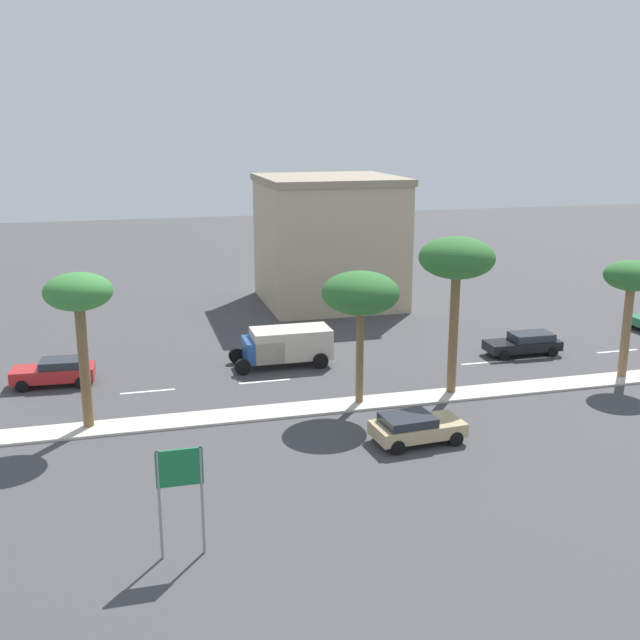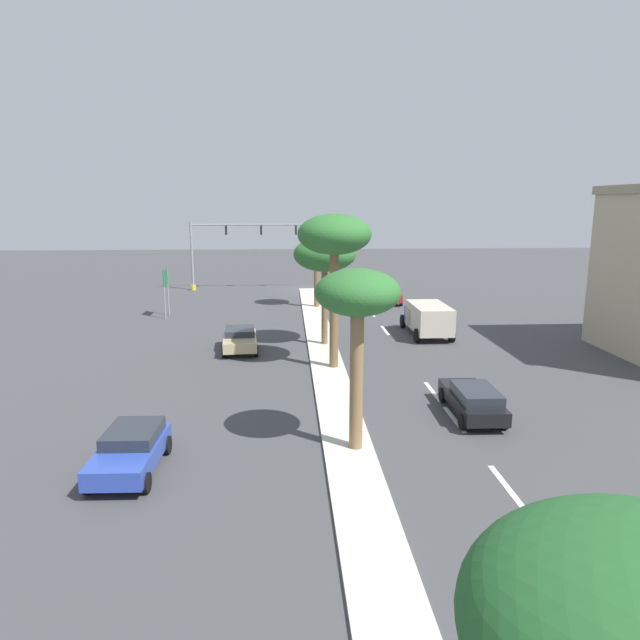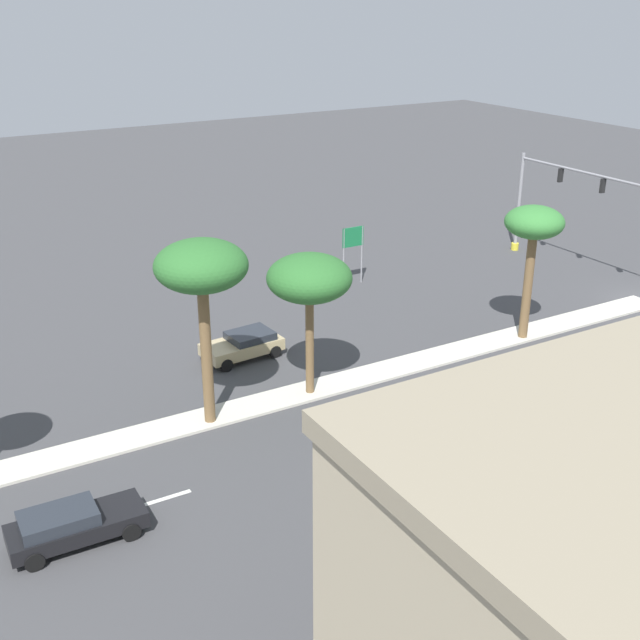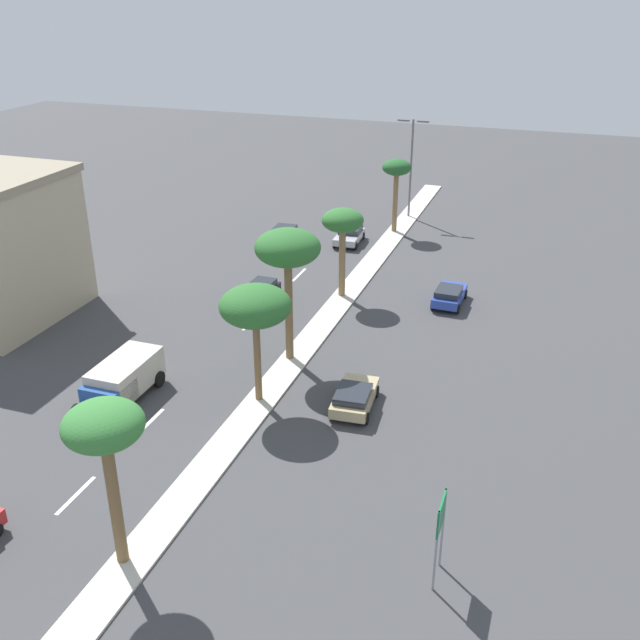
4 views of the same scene
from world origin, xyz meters
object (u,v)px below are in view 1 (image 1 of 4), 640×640
Objects in this scene: sedan_tan_leading at (415,427)px; palm_tree_center at (79,298)px; commercial_building at (329,240)px; box_truck at (284,345)px; palm_tree_near at (361,294)px; palm_tree_inboard at (457,261)px; sedan_red_far at (55,371)px; palm_tree_leading at (632,280)px; sedan_black_outboard at (525,343)px; directional_road_sign at (180,480)px.

palm_tree_center is at bearing -111.07° from sedan_tan_leading.
box_truck is at bearing -24.68° from commercial_building.
palm_tree_inboard reaches higher than palm_tree_near.
sedan_tan_leading is at bearing 52.79° from sedan_red_far.
palm_tree_center reaches higher than box_truck.
box_truck is at bearing -111.69° from palm_tree_leading.
palm_tree_leading is at bearing 26.31° from commercial_building.
commercial_building is 1.61× the size of palm_tree_leading.
box_truck is (-6.89, -7.34, -5.74)m from palm_tree_inboard.
sedan_tan_leading is (11.94, 15.73, -0.05)m from sedan_red_far.
palm_tree_inboard is 10.80m from sedan_black_outboard.
directional_road_sign is at bearing -22.92° from commercial_building.
palm_tree_center is at bearing -78.43° from sedan_black_outboard.
palm_tree_near is at bearing -66.27° from sedan_black_outboard.
palm_tree_near is at bearing 65.31° from sedan_red_far.
palm_tree_leading is at bearing 89.67° from palm_tree_inboard.
palm_tree_near is (-11.65, 9.68, 2.92)m from directional_road_sign.
palm_tree_leading is 31.06m from sedan_red_far.
sedan_tan_leading is at bearing 121.53° from directional_road_sign.
palm_tree_near is at bearing 18.16° from box_truck.
palm_tree_near is at bearing -89.61° from palm_tree_leading.
sedan_tan_leading is (5.30, -4.09, -6.24)m from palm_tree_inboard.
commercial_building is at bearing 168.45° from palm_tree_near.
sedan_tan_leading is 0.90× the size of sedan_black_outboard.
palm_tree_near is 1.45× the size of sedan_black_outboard.
sedan_red_far is 1.06× the size of sedan_tan_leading.
palm_tree_inboard reaches higher than directional_road_sign.
palm_tree_leading is at bearing 77.40° from sedan_red_far.
commercial_building is at bearing 127.88° from sedan_red_far.
palm_tree_inboard is 1.26× the size of palm_tree_leading.
sedan_tan_leading is at bearing -46.97° from sedan_black_outboard.
sedan_red_far reaches higher than sedan_tan_leading.
sedan_red_far is at bearing -102.60° from palm_tree_leading.
directional_road_sign is 20.16m from box_truck.
sedan_black_outboard is at bearing 86.91° from sedan_red_far.
sedan_tan_leading is at bearing 14.90° from box_truck.
commercial_building is 2.38× the size of sedan_red_far.
commercial_building is 27.73m from palm_tree_center.
sedan_black_outboard is 0.80× the size of box_truck.
sedan_red_far is at bearing -127.21° from sedan_tan_leading.
palm_tree_inboard is at bearing 71.48° from sedan_red_far.
palm_tree_inboard is 1.77× the size of sedan_black_outboard.
palm_tree_inboard is 9.16m from sedan_tan_leading.
palm_tree_inboard is at bearing 91.86° from palm_tree_near.
sedan_black_outboard is at bearing 125.98° from palm_tree_inboard.
sedan_black_outboard is (16.42, 7.72, -4.15)m from commercial_building.
palm_tree_center reaches higher than palm_tree_near.
sedan_tan_leading is at bearing 68.93° from palm_tree_center.
commercial_building is 1.57× the size of palm_tree_near.
sedan_red_far is at bearing -88.83° from box_truck.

